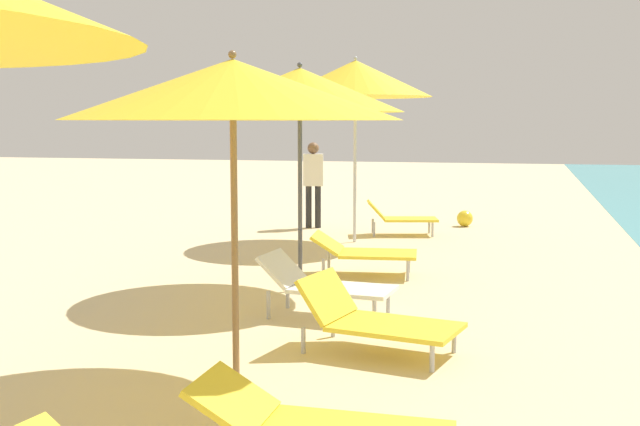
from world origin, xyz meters
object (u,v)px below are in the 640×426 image
object	(u,v)px
lounger_farthest_shoreside	(400,217)
umbrella_third	(233,90)
lounger_third_inland	(318,424)
umbrella_farthest	(355,79)
lounger_fourth_shoreside	(363,251)
beach_ball	(465,218)
lounger_third_shoreside	(375,318)
lounger_fourth_inland	(325,284)
umbrella_fourth	(300,90)
person_walking_near	(313,177)

from	to	relation	value
lounger_farthest_shoreside	umbrella_third	bearing A→B (deg)	-103.38
lounger_third_inland	umbrella_farthest	distance (m)	8.79
lounger_third_inland	lounger_fourth_shoreside	distance (m)	5.65
lounger_fourth_shoreside	beach_ball	xyz separation A→B (m)	(0.89, 5.15, -0.16)
lounger_fourth_shoreside	lounger_third_shoreside	bearing A→B (deg)	-83.99
umbrella_third	lounger_fourth_inland	world-z (taller)	umbrella_third
lounger_third_shoreside	beach_ball	size ratio (longest dim) A/B	4.70
beach_ball	lounger_third_inland	bearing A→B (deg)	-90.16
lounger_third_inland	lounger_fourth_inland	bearing A→B (deg)	103.22
umbrella_fourth	beach_ball	distance (m)	6.70
lounger_third_shoreside	beach_ball	world-z (taller)	lounger_third_shoreside
lounger_third_inland	umbrella_farthest	bearing A→B (deg)	100.28
umbrella_fourth	lounger_third_shoreside	bearing A→B (deg)	-60.37
lounger_third_shoreside	beach_ball	xyz separation A→B (m)	(0.13, 8.46, -0.15)
lounger_fourth_shoreside	person_walking_near	xyz separation A→B (m)	(-1.78, 4.27, 0.63)
lounger_third_inland	beach_ball	xyz separation A→B (m)	(0.03, 10.74, -0.10)
lounger_third_shoreside	lounger_third_inland	world-z (taller)	lounger_third_shoreside
umbrella_fourth	umbrella_farthest	size ratio (longest dim) A/B	0.88
lounger_fourth_shoreside	person_walking_near	distance (m)	4.67
umbrella_farthest	umbrella_fourth	bearing A→B (deg)	-87.59
lounger_fourth_inland	person_walking_near	distance (m)	6.79
lounger_fourth_shoreside	lounger_farthest_shoreside	bearing A→B (deg)	84.60
lounger_third_shoreside	umbrella_farthest	world-z (taller)	umbrella_farthest
umbrella_third	lounger_fourth_shoreside	xyz separation A→B (m)	(0.07, 4.39, -1.84)
umbrella_fourth	beach_ball	world-z (taller)	umbrella_fourth
lounger_farthest_shoreside	person_walking_near	xyz separation A→B (m)	(-1.68, 0.55, 0.63)
lounger_third_shoreside	lounger_third_inland	size ratio (longest dim) A/B	0.96
lounger_fourth_shoreside	lounger_fourth_inland	xyz separation A→B (m)	(0.06, -2.23, 0.03)
umbrella_fourth	umbrella_third	bearing A→B (deg)	-82.20
umbrella_third	lounger_third_shoreside	world-z (taller)	umbrella_third
lounger_farthest_shoreside	umbrella_farthest	bearing A→B (deg)	-134.53
lounger_fourth_inland	lounger_farthest_shoreside	bearing A→B (deg)	96.88
umbrella_farthest	lounger_farthest_shoreside	bearing A→B (deg)	59.07
person_walking_near	beach_ball	size ratio (longest dim) A/B	5.25
lounger_third_shoreside	umbrella_fourth	size ratio (longest dim) A/B	0.54
person_walking_near	beach_ball	distance (m)	2.93
lounger_fourth_inland	beach_ball	bearing A→B (deg)	88.91
lounger_third_inland	person_walking_near	size ratio (longest dim) A/B	0.93
umbrella_third	lounger_farthest_shoreside	size ratio (longest dim) A/B	1.88
lounger_third_inland	beach_ball	size ratio (longest dim) A/B	4.89
umbrella_fourth	lounger_farthest_shoreside	xyz separation A→B (m)	(0.43, 4.76, -1.97)
lounger_fourth_shoreside	umbrella_farthest	xyz separation A→B (m)	(-0.69, 2.74, 2.30)
lounger_third_shoreside	umbrella_third	bearing A→B (deg)	-115.69
umbrella_fourth	person_walking_near	world-z (taller)	umbrella_fourth
beach_ball	umbrella_farthest	bearing A→B (deg)	-123.23
umbrella_fourth	person_walking_near	bearing A→B (deg)	103.30
umbrella_third	lounger_fourth_inland	xyz separation A→B (m)	(0.13, 2.15, -1.81)
lounger_fourth_shoreside	lounger_fourth_inland	bearing A→B (deg)	-95.46
umbrella_farthest	lounger_farthest_shoreside	size ratio (longest dim) A/B	2.29
umbrella_third	umbrella_farthest	world-z (taller)	umbrella_farthest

